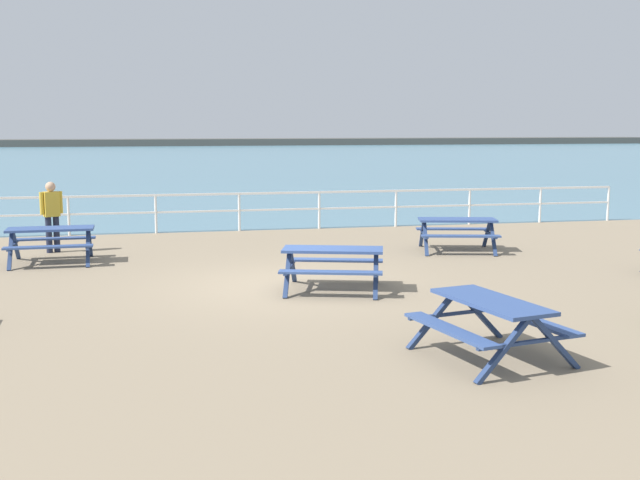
% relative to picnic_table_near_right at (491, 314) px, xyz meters
% --- Properties ---
extents(ground_plane, '(30.00, 24.00, 0.20)m').
position_rel_picnic_table_near_right_xyz_m(ground_plane, '(-1.84, 5.07, -0.68)').
color(ground_plane, gray).
extents(sea_band, '(142.00, 90.00, 0.01)m').
position_rel_picnic_table_near_right_xyz_m(sea_band, '(-1.84, 57.82, -0.58)').
color(sea_band, teal).
rests_on(sea_band, ground).
extents(distant_shoreline, '(142.00, 6.00, 1.80)m').
position_rel_picnic_table_near_right_xyz_m(distant_shoreline, '(-1.84, 100.82, -0.58)').
color(distant_shoreline, '#4C4C47').
rests_on(distant_shoreline, ground).
extents(seaward_railing, '(23.07, 0.07, 1.08)m').
position_rel_picnic_table_near_right_xyz_m(seaward_railing, '(-1.84, 12.82, 0.18)').
color(seaward_railing, white).
rests_on(seaward_railing, ground).
extents(picnic_table_near_right, '(1.85, 2.07, 0.80)m').
position_rel_picnic_table_near_right_xyz_m(picnic_table_near_right, '(0.00, 0.00, 0.00)').
color(picnic_table_near_right, '#334C84').
rests_on(picnic_table_near_right, ground).
extents(picnic_table_far_left, '(2.15, 1.95, 0.80)m').
position_rel_picnic_table_near_right_xyz_m(picnic_table_far_left, '(-1.05, 4.49, 0.00)').
color(picnic_table_far_left, '#334C84').
rests_on(picnic_table_far_left, ground).
extents(picnic_table_far_right, '(1.84, 1.58, 0.80)m').
position_rel_picnic_table_near_right_xyz_m(picnic_table_far_right, '(-6.38, 8.49, 0.00)').
color(picnic_table_far_right, '#334C84').
rests_on(picnic_table_far_right, ground).
extents(picnic_table_corner, '(2.10, 1.88, 0.80)m').
position_rel_picnic_table_near_right_xyz_m(picnic_table_corner, '(2.82, 8.19, 0.00)').
color(picnic_table_corner, '#334C84').
rests_on(picnic_table_corner, ground).
extents(visitor, '(0.49, 0.34, 1.66)m').
position_rel_picnic_table_near_right_xyz_m(visitor, '(-6.52, 9.99, 0.36)').
color(visitor, '#1E2338').
rests_on(visitor, ground).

